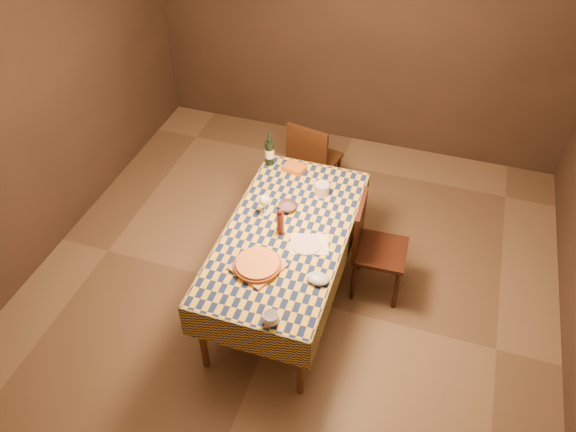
{
  "coord_description": "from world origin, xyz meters",
  "views": [
    {
      "loc": [
        0.97,
        -2.94,
        3.8
      ],
      "look_at": [
        0.0,
        0.05,
        0.9
      ],
      "focal_mm": 35.0,
      "sensor_mm": 36.0,
      "label": 1
    }
  ],
  "objects_px": {
    "wine_bottle": "(270,152)",
    "chair_far": "(312,158)",
    "pizza": "(258,264)",
    "white_plate": "(306,244)",
    "bowl": "(288,207)",
    "dining_table": "(286,240)",
    "cutting_board": "(258,266)",
    "chair_right": "(372,243)"
  },
  "relations": [
    {
      "from": "dining_table",
      "to": "cutting_board",
      "type": "distance_m",
      "value": 0.42
    },
    {
      "from": "pizza",
      "to": "bowl",
      "type": "xyz_separation_m",
      "value": [
        0.01,
        0.67,
        -0.01
      ]
    },
    {
      "from": "chair_far",
      "to": "pizza",
      "type": "bearing_deg",
      "value": -87.4
    },
    {
      "from": "pizza",
      "to": "chair_right",
      "type": "relative_size",
      "value": 0.48
    },
    {
      "from": "pizza",
      "to": "chair_far",
      "type": "height_order",
      "value": "chair_far"
    },
    {
      "from": "bowl",
      "to": "chair_far",
      "type": "distance_m",
      "value": 1.08
    },
    {
      "from": "wine_bottle",
      "to": "chair_far",
      "type": "relative_size",
      "value": 0.35
    },
    {
      "from": "bowl",
      "to": "white_plate",
      "type": "bearing_deg",
      "value": -52.99
    },
    {
      "from": "cutting_board",
      "to": "white_plate",
      "type": "xyz_separation_m",
      "value": [
        0.27,
        0.33,
        -0.0
      ]
    },
    {
      "from": "cutting_board",
      "to": "pizza",
      "type": "relative_size",
      "value": 0.7
    },
    {
      "from": "pizza",
      "to": "white_plate",
      "type": "height_order",
      "value": "pizza"
    },
    {
      "from": "chair_right",
      "to": "bowl",
      "type": "bearing_deg",
      "value": -173.84
    },
    {
      "from": "wine_bottle",
      "to": "white_plate",
      "type": "relative_size",
      "value": 1.43
    },
    {
      "from": "dining_table",
      "to": "wine_bottle",
      "type": "distance_m",
      "value": 0.91
    },
    {
      "from": "cutting_board",
      "to": "pizza",
      "type": "bearing_deg",
      "value": 53.13
    },
    {
      "from": "dining_table",
      "to": "pizza",
      "type": "bearing_deg",
      "value": -101.55
    },
    {
      "from": "bowl",
      "to": "chair_right",
      "type": "height_order",
      "value": "chair_right"
    },
    {
      "from": "dining_table",
      "to": "chair_far",
      "type": "height_order",
      "value": "chair_far"
    },
    {
      "from": "pizza",
      "to": "chair_far",
      "type": "distance_m",
      "value": 1.73
    },
    {
      "from": "dining_table",
      "to": "chair_right",
      "type": "height_order",
      "value": "chair_right"
    },
    {
      "from": "chair_far",
      "to": "chair_right",
      "type": "distance_m",
      "value": 1.24
    },
    {
      "from": "bowl",
      "to": "chair_far",
      "type": "relative_size",
      "value": 0.16
    },
    {
      "from": "wine_bottle",
      "to": "chair_far",
      "type": "bearing_deg",
      "value": 64.0
    },
    {
      "from": "pizza",
      "to": "white_plate",
      "type": "xyz_separation_m",
      "value": [
        0.27,
        0.33,
        -0.03
      ]
    },
    {
      "from": "cutting_board",
      "to": "chair_far",
      "type": "relative_size",
      "value": 0.34
    },
    {
      "from": "white_plate",
      "to": "chair_right",
      "type": "relative_size",
      "value": 0.24
    },
    {
      "from": "white_plate",
      "to": "dining_table",
      "type": "bearing_deg",
      "value": 156.56
    },
    {
      "from": "cutting_board",
      "to": "white_plate",
      "type": "bearing_deg",
      "value": 50.24
    },
    {
      "from": "chair_far",
      "to": "chair_right",
      "type": "height_order",
      "value": "same"
    },
    {
      "from": "dining_table",
      "to": "bowl",
      "type": "bearing_deg",
      "value": 105.27
    },
    {
      "from": "pizza",
      "to": "wine_bottle",
      "type": "distance_m",
      "value": 1.24
    },
    {
      "from": "bowl",
      "to": "cutting_board",
      "type": "bearing_deg",
      "value": -90.98
    },
    {
      "from": "cutting_board",
      "to": "bowl",
      "type": "bearing_deg",
      "value": 89.02
    },
    {
      "from": "bowl",
      "to": "wine_bottle",
      "type": "bearing_deg",
      "value": 122.63
    },
    {
      "from": "pizza",
      "to": "wine_bottle",
      "type": "xyz_separation_m",
      "value": [
        -0.33,
        1.2,
        0.08
      ]
    },
    {
      "from": "dining_table",
      "to": "cutting_board",
      "type": "xyz_separation_m",
      "value": [
        -0.08,
        -0.41,
        0.09
      ]
    },
    {
      "from": "cutting_board",
      "to": "bowl",
      "type": "xyz_separation_m",
      "value": [
        0.01,
        0.67,
        0.01
      ]
    },
    {
      "from": "cutting_board",
      "to": "wine_bottle",
      "type": "xyz_separation_m",
      "value": [
        -0.33,
        1.2,
        0.11
      ]
    },
    {
      "from": "dining_table",
      "to": "white_plate",
      "type": "height_order",
      "value": "white_plate"
    },
    {
      "from": "white_plate",
      "to": "chair_far",
      "type": "relative_size",
      "value": 0.24
    },
    {
      "from": "white_plate",
      "to": "chair_right",
      "type": "distance_m",
      "value": 0.66
    },
    {
      "from": "cutting_board",
      "to": "wine_bottle",
      "type": "distance_m",
      "value": 1.25
    }
  ]
}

